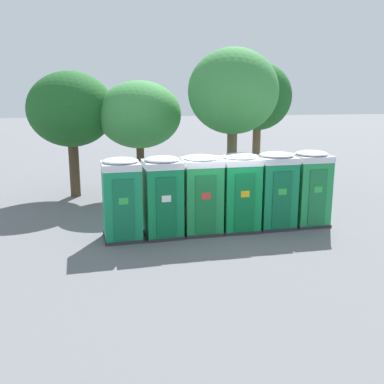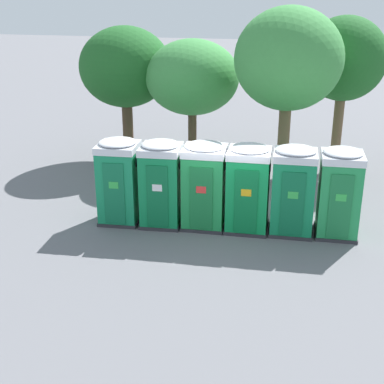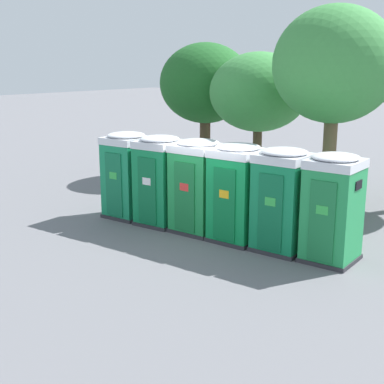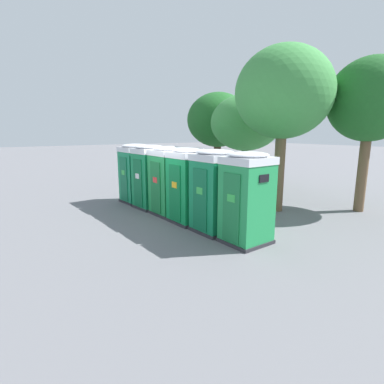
% 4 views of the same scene
% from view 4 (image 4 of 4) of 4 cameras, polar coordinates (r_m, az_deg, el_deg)
% --- Properties ---
extents(ground_plane, '(120.00, 120.00, 0.00)m').
position_cam_4_polar(ground_plane, '(10.99, -1.64, -4.67)').
color(ground_plane, slate).
extents(portapotty_0, '(1.25, 1.28, 2.54)m').
position_cam_4_polar(portapotty_0, '(13.24, -10.66, 3.58)').
color(portapotty_0, '#2D2D33').
rests_on(portapotty_0, ground).
extents(portapotty_1, '(1.27, 1.29, 2.54)m').
position_cam_4_polar(portapotty_1, '(12.14, -7.93, 2.97)').
color(portapotty_1, '#2D2D33').
rests_on(portapotty_1, ground).
extents(portapotty_2, '(1.29, 1.25, 2.54)m').
position_cam_4_polar(portapotty_2, '(11.11, -4.40, 2.25)').
color(portapotty_2, '#2D2D33').
rests_on(portapotty_2, ground).
extents(portapotty_3, '(1.26, 1.24, 2.54)m').
position_cam_4_polar(portapotty_3, '(10.08, -0.56, 1.33)').
color(portapotty_3, '#2D2D33').
rests_on(portapotty_3, ground).
extents(portapotty_4, '(1.26, 1.24, 2.54)m').
position_cam_4_polar(portapotty_4, '(9.14, 4.37, 0.24)').
color(portapotty_4, '#2D2D33').
rests_on(portapotty_4, ground).
extents(portapotty_5, '(1.21, 1.25, 2.54)m').
position_cam_4_polar(portapotty_5, '(8.29, 10.37, -1.09)').
color(portapotty_5, '#2D2D33').
rests_on(portapotty_5, ground).
extents(street_tree_0, '(3.54, 3.54, 6.11)m').
position_cam_4_polar(street_tree_0, '(11.97, 17.04, 17.48)').
color(street_tree_0, brown).
rests_on(street_tree_0, ground).
extents(street_tree_1, '(3.57, 3.57, 5.26)m').
position_cam_4_polar(street_tree_1, '(17.95, 4.95, 13.43)').
color(street_tree_1, '#4C3826').
rests_on(street_tree_1, ground).
extents(street_tree_2, '(3.49, 3.49, 4.88)m').
position_cam_4_polar(street_tree_2, '(15.53, 10.20, 12.82)').
color(street_tree_2, '#4C3826').
rests_on(street_tree_2, ground).
extents(street_tree_3, '(3.04, 3.04, 5.71)m').
position_cam_4_polar(street_tree_3, '(13.11, 30.88, 14.71)').
color(street_tree_3, brown).
rests_on(street_tree_3, ground).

